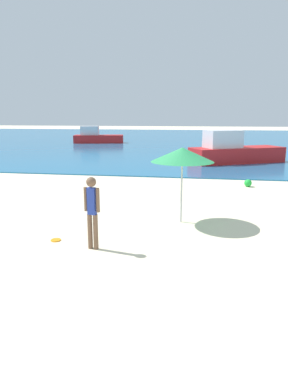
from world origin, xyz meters
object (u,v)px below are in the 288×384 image
(beach_ball, at_px, (248,183))
(beach_umbrella, at_px, (182,155))
(person_standing, at_px, (92,209))
(frisbee, at_px, (56,240))
(boat_far, at_px, (97,137))
(boat_near, at_px, (234,151))

(beach_ball, relative_size, beach_umbrella, 0.15)
(person_standing, height_order, frisbee, person_standing)
(frisbee, bearing_deg, person_standing, -17.72)
(frisbee, bearing_deg, boat_far, 105.27)
(frisbee, distance_m, boat_far, 31.46)
(person_standing, distance_m, beach_umbrella, 3.30)
(boat_near, bearing_deg, boat_far, 105.57)
(person_standing, bearing_deg, boat_far, 117.62)
(person_standing, height_order, boat_near, boat_near)
(frisbee, distance_m, beach_ball, 9.69)
(beach_ball, bearing_deg, boat_far, 121.86)
(person_standing, height_order, beach_umbrella, beach_umbrella)
(person_standing, bearing_deg, beach_umbrella, 62.35)
(boat_near, distance_m, beach_ball, 7.82)
(frisbee, relative_size, boat_near, 0.04)
(person_standing, relative_size, frisbee, 6.90)
(boat_far, bearing_deg, person_standing, -84.68)
(beach_ball, distance_m, beach_umbrella, 6.57)
(boat_near, xyz_separation_m, boat_far, (-14.01, 14.72, -0.08))
(boat_far, bearing_deg, boat_near, -58.12)
(boat_far, xyz_separation_m, beach_umbrella, (11.34, -28.24, 1.30))
(boat_near, bearing_deg, person_standing, -134.10)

